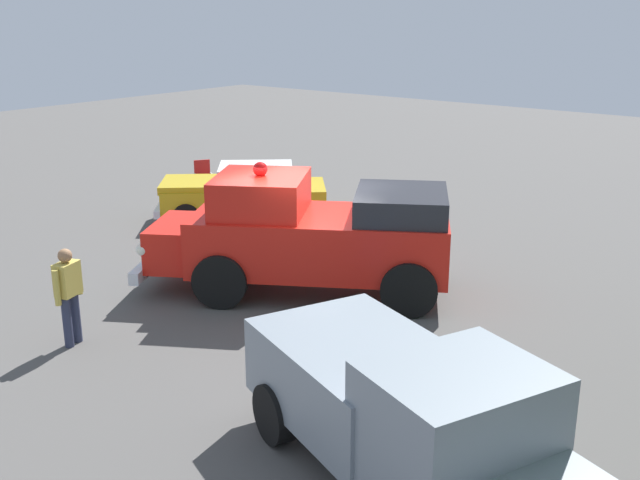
% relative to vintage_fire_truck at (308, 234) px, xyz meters
% --- Properties ---
extents(ground_plane, '(60.00, 60.00, 0.00)m').
position_rel_vintage_fire_truck_xyz_m(ground_plane, '(0.16, 0.08, -1.20)').
color(ground_plane, '#514F4C').
extents(vintage_fire_truck, '(6.23, 4.90, 2.59)m').
position_rel_vintage_fire_truck_xyz_m(vintage_fire_truck, '(0.00, 0.00, 0.00)').
color(vintage_fire_truck, black).
rests_on(vintage_fire_truck, ground).
extents(classic_hot_rod, '(4.50, 4.26, 1.46)m').
position_rel_vintage_fire_truck_xyz_m(classic_hot_rod, '(4.67, -3.10, -0.45)').
color(classic_hot_rod, black).
rests_on(classic_hot_rod, ground).
extents(parked_pickup, '(5.12, 3.51, 1.90)m').
position_rel_vintage_fire_truck_xyz_m(parked_pickup, '(-4.87, 4.28, -0.21)').
color(parked_pickup, black).
rests_on(parked_pickup, ground).
extents(lawn_chair_near_truck, '(0.69, 0.69, 1.02)m').
position_rel_vintage_fire_truck_xyz_m(lawn_chair_near_truck, '(3.39, -1.56, -0.61)').
color(lawn_chair_near_truck, '#B7BABF').
rests_on(lawn_chair_near_truck, ground).
extents(lawn_chair_by_car, '(0.68, 0.68, 1.02)m').
position_rel_vintage_fire_truck_xyz_m(lawn_chair_by_car, '(7.64, -4.47, -0.61)').
color(lawn_chair_by_car, '#B7BABF').
rests_on(lawn_chair_by_car, ground).
extents(lawn_chair_spare, '(0.69, 0.69, 1.02)m').
position_rel_vintage_fire_truck_xyz_m(lawn_chair_spare, '(-2.60, 1.99, -0.61)').
color(lawn_chair_spare, '#B7BABF').
rests_on(lawn_chair_spare, ground).
extents(spectator_seated, '(0.65, 0.62, 1.29)m').
position_rel_vintage_fire_truck_xyz_m(spectator_seated, '(3.29, -1.48, -0.50)').
color(spectator_seated, '#383842').
rests_on(spectator_seated, ground).
extents(spectator_standing, '(0.37, 0.64, 1.68)m').
position_rel_vintage_fire_truck_xyz_m(spectator_standing, '(1.58, 4.32, -0.23)').
color(spectator_standing, '#2D334C').
rests_on(spectator_standing, ground).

